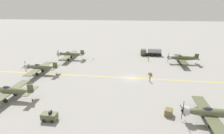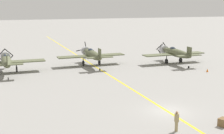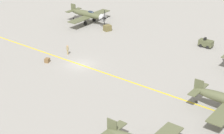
{
  "view_description": "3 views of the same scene",
  "coord_description": "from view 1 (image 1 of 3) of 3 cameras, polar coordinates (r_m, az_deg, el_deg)",
  "views": [
    {
      "loc": [
        -43.94,
        -0.55,
        18.44
      ],
      "look_at": [
        -1.49,
        5.09,
        3.46
      ],
      "focal_mm": 28.0,
      "sensor_mm": 36.0,
      "label": 1
    },
    {
      "loc": [
        -15.81,
        -26.47,
        10.74
      ],
      "look_at": [
        -1.72,
        11.65,
        2.52
      ],
      "focal_mm": 50.0,
      "sensor_mm": 36.0,
      "label": 2
    },
    {
      "loc": [
        42.24,
        39.28,
        26.43
      ],
      "look_at": [
        0.63,
        7.22,
        1.87
      ],
      "focal_mm": 60.0,
      "sensor_mm": 36.0,
      "label": 3
    }
  ],
  "objects": [
    {
      "name": "fuel_tanker",
      "position": [
        70.15,
        12.59,
        4.85
      ],
      "size": [
        2.67,
        8.0,
        2.98
      ],
      "color": "black",
      "rests_on": "ground"
    },
    {
      "name": "ground_plane",
      "position": [
        47.65,
        6.32,
        -3.61
      ],
      "size": [
        400.0,
        400.0,
        0.0
      ],
      "primitive_type": "plane",
      "color": "gray"
    },
    {
      "name": "traffic_cone",
      "position": [
        64.05,
        -6.15,
        2.69
      ],
      "size": [
        0.36,
        0.36,
        0.55
      ],
      "primitive_type": "cone",
      "color": "orange",
      "rests_on": "ground"
    },
    {
      "name": "ground_crew_inspecting",
      "position": [
        45.72,
        12.28,
        -3.61
      ],
      "size": [
        0.4,
        0.4,
        1.83
      ],
      "color": "tan",
      "rests_on": "ground"
    },
    {
      "name": "tow_tractor",
      "position": [
        32.52,
        -19.77,
        -14.88
      ],
      "size": [
        1.57,
        2.6,
        1.79
      ],
      "color": "#515638",
      "rests_on": "ground"
    },
    {
      "name": "taxiway_stripe",
      "position": [
        47.65,
        6.33,
        -3.6
      ],
      "size": [
        0.3,
        160.0,
        0.01
      ],
      "primitive_type": "cube",
      "color": "yellow",
      "rests_on": "ground"
    },
    {
      "name": "airplane_far_left",
      "position": [
        41.8,
        -30.23,
        -6.66
      ],
      "size": [
        12.0,
        9.98,
        3.65
      ],
      "rotation": [
        0.0,
        0.0,
        0.03
      ],
      "color": "#5A5F40",
      "rests_on": "ground"
    },
    {
      "name": "airplane_near_right",
      "position": [
        62.86,
        21.92,
        2.71
      ],
      "size": [
        12.0,
        9.98,
        3.77
      ],
      "rotation": [
        0.0,
        0.0,
        -0.22
      ],
      "color": "#484D2E",
      "rests_on": "ground"
    },
    {
      "name": "airplane_near_left",
      "position": [
        33.57,
        29.75,
        -12.85
      ],
      "size": [
        12.0,
        9.98,
        3.79
      ],
      "rotation": [
        0.0,
        0.0,
        -0.08
      ],
      "color": "#565B3C",
      "rests_on": "ground"
    },
    {
      "name": "ground_crew_walking",
      "position": [
        63.13,
        11.82,
        2.76
      ],
      "size": [
        0.37,
        0.37,
        1.69
      ],
      "color": "tan",
      "rests_on": "ground"
    },
    {
      "name": "supply_crate_by_tanker",
      "position": [
        50.25,
        12.37,
        -2.27
      ],
      "size": [
        1.06,
        0.98,
        0.72
      ],
      "primitive_type": "cube",
      "rotation": [
        0.0,
        0.0,
        0.35
      ],
      "color": "brown",
      "rests_on": "ground"
    },
    {
      "name": "airplane_far_center",
      "position": [
        53.57,
        -22.38,
        -0.08
      ],
      "size": [
        12.0,
        9.98,
        3.78
      ],
      "rotation": [
        0.0,
        0.0,
        -0.14
      ],
      "color": "#585D3E",
      "rests_on": "ground"
    },
    {
      "name": "supply_crate_mid_lane",
      "position": [
        33.55,
        18.0,
        -13.89
      ],
      "size": [
        1.79,
        1.64,
        1.22
      ],
      "primitive_type": "cube",
      "rotation": [
        0.0,
        0.0,
        -0.34
      ],
      "color": "brown",
      "rests_on": "ground"
    },
    {
      "name": "airplane_far_right",
      "position": [
        64.96,
        -13.46,
        4.1
      ],
      "size": [
        12.0,
        9.98,
        3.65
      ],
      "rotation": [
        0.0,
        0.0,
        0.1
      ],
      "color": "#595F40",
      "rests_on": "ground"
    }
  ]
}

